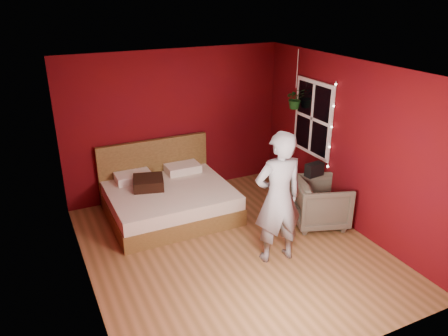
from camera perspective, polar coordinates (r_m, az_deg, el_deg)
floor at (r=6.49m, az=1.06°, el=-10.55°), size 4.50×4.50×0.00m
room_walls at (r=5.75m, az=1.18°, el=3.60°), size 4.04×4.54×2.62m
window at (r=7.54m, az=11.53°, el=6.38°), size 0.05×0.97×1.27m
fairy_lights at (r=7.13m, az=13.87°, el=5.24°), size 0.04×0.04×1.45m
bed at (r=7.37m, az=-7.28°, el=-3.90°), size 1.98×1.68×1.09m
person at (r=5.88m, az=7.10°, el=-3.92°), size 0.73×0.52×1.88m
armchair at (r=7.12m, az=12.43°, el=-4.42°), size 1.04×1.03×0.75m
handbag at (r=7.09m, az=11.71°, el=-0.20°), size 0.31×0.18×0.21m
throw_pillow at (r=7.25m, az=-9.84°, el=-1.90°), size 0.59×0.59×0.17m
hanging_plant at (r=7.68m, az=9.31°, el=8.96°), size 0.39×0.37×1.01m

